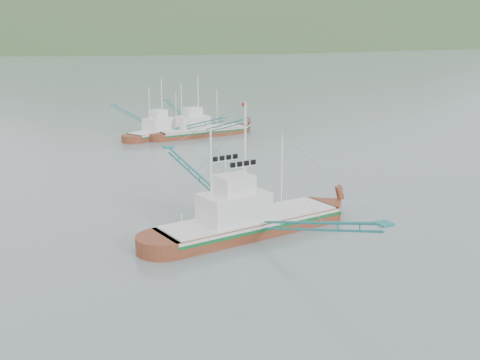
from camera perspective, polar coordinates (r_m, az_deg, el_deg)
ground at (r=43.40m, az=3.93°, el=-5.82°), size 1200.00×1200.00×0.00m
main_boat at (r=44.52m, az=0.74°, el=-3.20°), size 14.63×26.05×10.55m
bg_boat_far at (r=84.80m, az=-7.21°, el=5.33°), size 12.08×20.41×8.63m
bg_boat_right at (r=84.35m, az=-3.81°, el=5.04°), size 12.74×22.97×9.29m
headland_right at (r=533.26m, az=-0.06°, el=12.83°), size 684.00×432.00×306.00m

